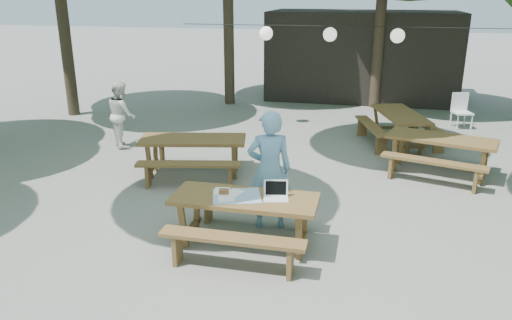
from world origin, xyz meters
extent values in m
plane|color=slate|center=(0.00, 0.00, 0.00)|extent=(80.00, 80.00, 0.00)
cube|color=black|center=(0.50, 10.50, 1.40)|extent=(6.00, 3.00, 2.80)
cube|color=brown|center=(-0.71, -0.54, 0.72)|extent=(2.00, 0.80, 0.06)
cube|color=brown|center=(-0.71, -1.19, 0.45)|extent=(1.90, 0.28, 0.05)
cube|color=brown|center=(-0.71, 0.11, 0.45)|extent=(1.90, 0.28, 0.05)
cube|color=brown|center=(-0.71, -0.54, 0.34)|extent=(1.70, 0.70, 0.69)
cube|color=brown|center=(-2.38, 2.01, 0.72)|extent=(2.12, 1.20, 0.06)
cube|color=brown|center=(-2.25, 1.37, 0.45)|extent=(1.92, 0.67, 0.05)
cube|color=brown|center=(-2.51, 2.65, 0.45)|extent=(1.92, 0.67, 0.05)
cube|color=brown|center=(-2.38, 2.01, 0.34)|extent=(1.81, 1.04, 0.69)
cube|color=brown|center=(2.26, 3.14, 0.72)|extent=(2.14, 1.32, 0.06)
cube|color=brown|center=(2.08, 2.52, 0.45)|extent=(1.90, 0.80, 0.05)
cube|color=brown|center=(2.44, 3.77, 0.45)|extent=(1.90, 0.80, 0.05)
cube|color=brown|center=(2.26, 3.14, 0.34)|extent=(1.83, 1.15, 0.69)
cube|color=brown|center=(1.58, 5.05, 0.72)|extent=(1.36, 2.15, 0.06)
cube|color=brown|center=(2.20, 5.25, 0.45)|extent=(0.83, 1.90, 0.05)
cube|color=brown|center=(0.96, 4.86, 0.45)|extent=(0.83, 1.90, 0.05)
cube|color=brown|center=(1.58, 5.05, 0.34)|extent=(1.17, 1.83, 0.69)
imported|color=#6C9EC4|center=(-0.51, 0.17, 0.91)|extent=(0.76, 0.60, 1.81)
imported|color=silver|center=(-4.63, 3.49, 0.75)|extent=(0.90, 0.92, 1.49)
cube|color=white|center=(3.24, 6.94, 0.40)|extent=(0.56, 0.56, 0.04)
cube|color=white|center=(3.17, 7.13, 0.66)|extent=(0.43, 0.17, 0.48)
cube|color=white|center=(3.24, 6.94, 0.19)|extent=(0.53, 0.53, 0.38)
cube|color=white|center=(-0.28, -0.54, 0.76)|extent=(0.37, 0.29, 0.02)
cube|color=white|center=(-0.30, -0.42, 0.88)|extent=(0.34, 0.12, 0.23)
cube|color=black|center=(-0.30, -0.43, 0.88)|extent=(0.28, 0.10, 0.19)
cube|color=teal|center=(-0.82, -0.54, 0.75)|extent=(0.79, 0.72, 0.01)
cube|color=white|center=(-0.95, -0.63, 0.76)|extent=(0.31, 0.36, 0.00)
cube|color=white|center=(-0.89, -0.46, 0.76)|extent=(0.30, 0.35, 0.00)
cube|color=white|center=(-1.06, -0.44, 0.76)|extent=(0.27, 0.33, 0.00)
cube|color=brown|center=(-1.01, -0.52, 0.80)|extent=(0.14, 0.11, 0.06)
cylinder|color=black|center=(0.50, 6.00, 2.60)|extent=(9.00, 0.02, 0.02)
sphere|color=white|center=(-1.80, 6.00, 2.40)|extent=(0.34, 0.34, 0.34)
sphere|color=white|center=(-0.20, 6.00, 2.40)|extent=(0.34, 0.34, 0.34)
sphere|color=white|center=(1.40, 6.00, 2.40)|extent=(0.34, 0.34, 0.34)
cylinder|color=#2D2319|center=(-7.50, 6.00, 2.45)|extent=(0.32, 0.32, 4.90)
cylinder|color=#2D2319|center=(-3.50, 8.50, 2.65)|extent=(0.32, 0.32, 5.29)
cylinder|color=#2D2319|center=(1.00, 9.00, 2.49)|extent=(0.32, 0.32, 4.98)
camera|label=1|loc=(0.85, -6.62, 3.42)|focal=35.00mm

